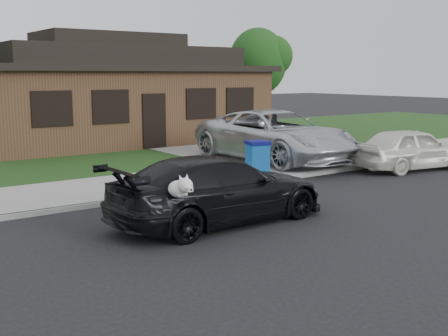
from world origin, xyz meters
TOP-DOWN VIEW (x-y plane):
  - ground at (0.00, 0.00)m, footprint 120.00×120.00m
  - sidewalk at (0.00, 5.00)m, footprint 60.00×3.00m
  - curb at (0.00, 3.50)m, footprint 60.00×0.12m
  - lawn at (0.00, 13.00)m, footprint 60.00×13.00m
  - driveway at (6.00, 10.00)m, footprint 4.50×13.00m
  - sedan at (-0.07, 0.76)m, footprint 4.82×2.37m
  - minivan at (5.79, 5.85)m, footprint 2.96×6.14m
  - white_compact at (8.62, 2.50)m, footprint 4.17×2.25m
  - recycling_bin at (3.60, 4.05)m, footprint 0.75×0.75m
  - house at (4.00, 15.00)m, footprint 12.60×8.60m
  - tree_1 at (12.14, 14.40)m, footprint 3.15×3.00m

SIDE VIEW (x-z plane):
  - ground at x=0.00m, z-range 0.00..0.00m
  - sidewalk at x=0.00m, z-range 0.00..0.12m
  - curb at x=0.00m, z-range 0.00..0.12m
  - lawn at x=0.00m, z-range 0.00..0.13m
  - driveway at x=6.00m, z-range 0.00..0.14m
  - recycling_bin at x=3.60m, z-range 0.13..1.13m
  - white_compact at x=8.62m, z-range 0.00..1.35m
  - sedan at x=-0.07m, z-range 0.00..1.38m
  - minivan at x=5.79m, z-range 0.14..1.83m
  - house at x=4.00m, z-range -0.19..4.46m
  - tree_1 at x=12.14m, z-range 1.09..6.34m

